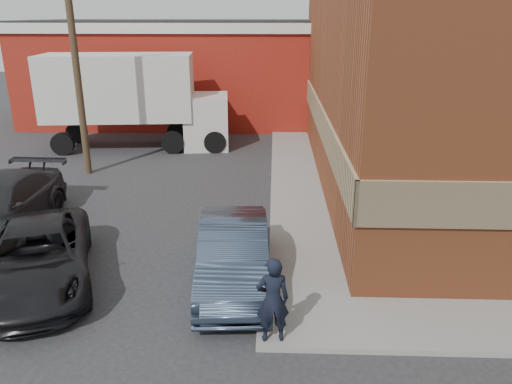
% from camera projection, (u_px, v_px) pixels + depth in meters
% --- Properties ---
extents(ground, '(90.00, 90.00, 0.00)m').
position_uv_depth(ground, '(282.00, 300.00, 10.91)').
color(ground, '#28282B').
rests_on(ground, ground).
extents(sidewalk_west, '(1.80, 18.00, 0.12)m').
position_uv_depth(sidewalk_west, '(295.00, 174.00, 19.34)').
color(sidewalk_west, gray).
rests_on(sidewalk_west, ground).
extents(warehouse, '(16.30, 8.30, 5.60)m').
position_uv_depth(warehouse, '(176.00, 71.00, 29.00)').
color(warehouse, maroon).
rests_on(warehouse, ground).
extents(utility_pole, '(2.00, 0.26, 9.00)m').
position_uv_depth(utility_pole, '(74.00, 48.00, 18.05)').
color(utility_pole, '#483624').
rests_on(utility_pole, ground).
extents(man, '(0.67, 0.49, 1.70)m').
position_uv_depth(man, '(273.00, 300.00, 9.13)').
color(man, black).
rests_on(man, sidewalk_south).
extents(sedan, '(1.88, 4.59, 1.48)m').
position_uv_depth(sedan, '(233.00, 254.00, 11.38)').
color(sedan, '#323F54').
rests_on(sedan, ground).
extents(suv_a, '(3.86, 5.45, 1.38)m').
position_uv_depth(suv_a, '(37.00, 257.00, 11.35)').
color(suv_a, black).
rests_on(suv_a, ground).
extents(box_truck, '(8.80, 3.35, 4.24)m').
position_uv_depth(box_truck, '(138.00, 95.00, 22.58)').
color(box_truck, silver).
rests_on(box_truck, ground).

